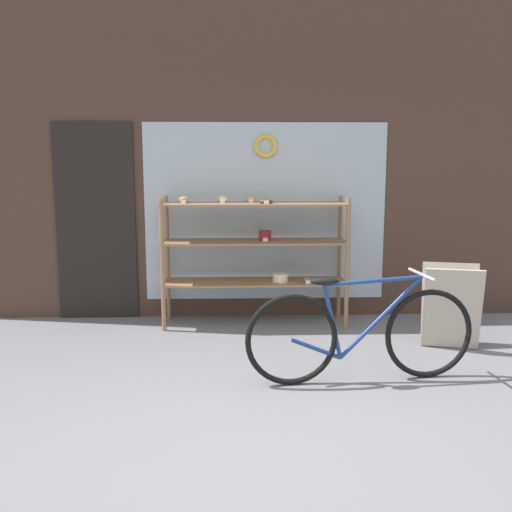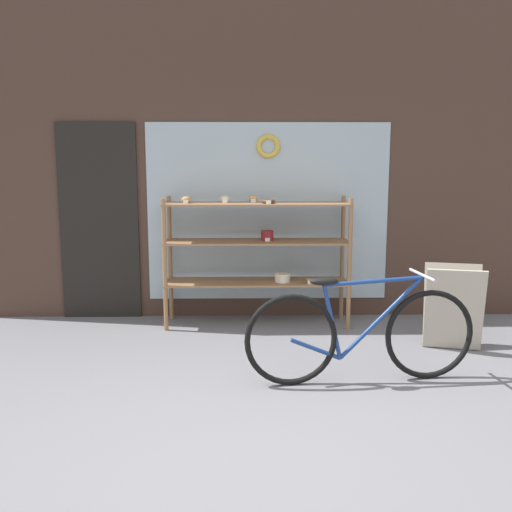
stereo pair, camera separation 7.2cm
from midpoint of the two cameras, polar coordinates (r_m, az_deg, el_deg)
ground_plane at (r=3.65m, az=0.36°, el=-18.01°), size 30.00×30.00×0.00m
storefront_facade at (r=6.18m, az=-0.69°, el=9.45°), size 6.09×0.13×3.48m
display_case at (r=5.87m, az=0.51°, el=1.07°), size 1.89×0.47×1.34m
bicycle at (r=4.48m, az=10.87°, el=-7.70°), size 1.80×0.46×0.84m
sandwich_board at (r=5.47m, az=19.47°, el=-4.88°), size 0.58×0.49×0.76m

